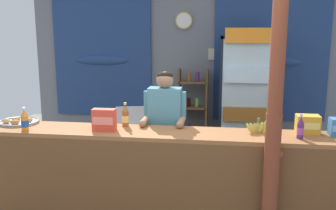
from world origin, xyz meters
TOP-DOWN VIEW (x-y plane):
  - ground_plane at (0.00, 1.20)m, footprint 7.77×7.77m
  - back_wall_curtained at (-0.01, 3.04)m, footprint 5.26×0.22m
  - stall_counter at (-0.01, 0.35)m, footprint 3.82×0.51m
  - timber_post at (0.98, 0.12)m, footprint 0.16×0.14m
  - drink_fridge at (0.87, 2.41)m, footprint 0.74×0.72m
  - bottle_shelf_rack at (0.08, 2.76)m, footprint 0.48×0.28m
  - plastic_lawn_chair at (-0.77, 2.02)m, footprint 0.53×0.53m
  - shopkeeper at (-0.09, 0.87)m, footprint 0.48×0.42m
  - soda_bottle_orange_soda at (-1.44, 0.30)m, footprint 0.07×0.07m
  - soda_bottle_iced_tea at (-0.48, 0.62)m, footprint 0.07×0.07m
  - soda_bottle_grape_soda at (1.27, 0.39)m, footprint 0.06×0.06m
  - snack_box_choco_powder at (1.38, 0.59)m, footprint 0.22×0.16m
  - snack_box_crackers at (-0.64, 0.41)m, footprint 0.23×0.11m
  - pastry_tray at (-1.67, 0.58)m, footprint 0.43×0.43m
  - banana_bunch at (0.90, 0.53)m, footprint 0.27×0.06m

SIDE VIEW (x-z plane):
  - ground_plane at x=0.00m, z-range 0.00..0.00m
  - plastic_lawn_chair at x=-0.77m, z-range 0.06..0.92m
  - stall_counter at x=-0.01m, z-range 0.11..1.07m
  - bottle_shelf_rack at x=0.08m, z-range 0.03..1.39m
  - shopkeeper at x=-0.09m, z-range 0.19..1.72m
  - pastry_tray at x=-1.67m, z-range 0.95..1.02m
  - banana_bunch at x=0.90m, z-range 0.94..1.10m
  - snack_box_choco_powder at x=1.38m, z-range 0.96..1.14m
  - soda_bottle_grape_soda at x=1.27m, z-range 0.94..1.18m
  - soda_bottle_orange_soda at x=-1.44m, z-range 0.94..1.19m
  - soda_bottle_iced_tea at x=-0.48m, z-range 0.94..1.20m
  - snack_box_crackers at x=-0.64m, z-range 0.96..1.19m
  - drink_fridge at x=0.87m, z-range 0.10..2.10m
  - timber_post at x=0.98m, z-range -0.05..2.46m
  - back_wall_curtained at x=-0.01m, z-range 0.04..2.67m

